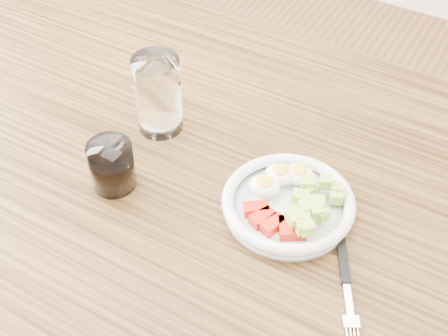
% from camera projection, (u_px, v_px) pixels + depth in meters
% --- Properties ---
extents(dining_table, '(1.50, 0.90, 0.77)m').
position_uv_depth(dining_table, '(226.00, 229.00, 1.05)').
color(dining_table, brown).
rests_on(dining_table, ground).
extents(bowl, '(0.20, 0.20, 0.05)m').
position_uv_depth(bowl, '(289.00, 202.00, 0.93)').
color(bowl, white).
rests_on(bowl, dining_table).
extents(fork, '(0.10, 0.18, 0.01)m').
position_uv_depth(fork, '(345.00, 272.00, 0.86)').
color(fork, black).
rests_on(fork, dining_table).
extents(water_glass, '(0.08, 0.08, 0.14)m').
position_uv_depth(water_glass, '(158.00, 94.00, 1.03)').
color(water_glass, white).
rests_on(water_glass, dining_table).
extents(coffee_glass, '(0.07, 0.07, 0.08)m').
position_uv_depth(coffee_glass, '(112.00, 166.00, 0.95)').
color(coffee_glass, white).
rests_on(coffee_glass, dining_table).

